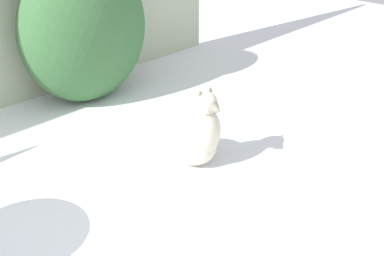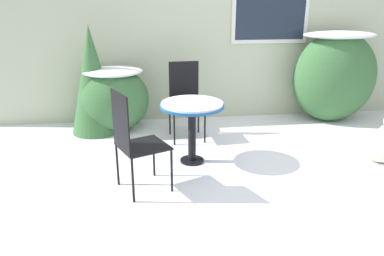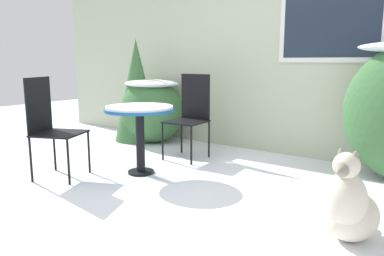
% 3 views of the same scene
% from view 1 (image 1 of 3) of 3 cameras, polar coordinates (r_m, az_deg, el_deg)
% --- Properties ---
extents(shrub_middle, '(1.37, 0.83, 1.45)m').
position_cam_1_polar(shrub_middle, '(4.89, -12.63, 11.74)').
color(shrub_middle, '#386638').
rests_on(shrub_middle, ground_plane).
extents(dog, '(0.42, 0.63, 0.68)m').
position_cam_1_polar(dog, '(3.75, 0.48, -1.01)').
color(dog, beige).
rests_on(dog, ground_plane).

